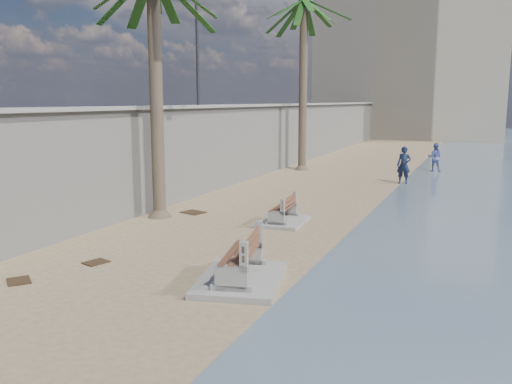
% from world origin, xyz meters
% --- Properties ---
extents(ground_plane, '(140.00, 140.00, 0.00)m').
position_xyz_m(ground_plane, '(0.00, 0.00, 0.00)').
color(ground_plane, '#937B5A').
extents(seawall, '(0.45, 70.00, 3.50)m').
position_xyz_m(seawall, '(-5.20, 20.00, 1.75)').
color(seawall, gray).
rests_on(seawall, ground_plane).
extents(wall_cap, '(0.80, 70.00, 0.12)m').
position_xyz_m(wall_cap, '(-5.20, 20.00, 3.55)').
color(wall_cap, gray).
rests_on(wall_cap, seawall).
extents(end_building, '(18.00, 12.00, 14.00)m').
position_xyz_m(end_building, '(-2.00, 52.00, 7.00)').
color(end_building, '#B7AA93').
rests_on(end_building, ground_plane).
extents(bench_near, '(2.20, 2.77, 1.03)m').
position_xyz_m(bench_near, '(0.89, 2.89, 0.45)').
color(bench_near, gray).
rests_on(bench_near, ground_plane).
extents(bench_far, '(1.48, 2.06, 0.82)m').
position_xyz_m(bench_far, '(-0.23, 8.49, 0.36)').
color(bench_far, gray).
rests_on(bench_far, ground_plane).
extents(palm_back, '(5.00, 5.00, 9.85)m').
position_xyz_m(palm_back, '(-3.79, 21.24, 8.79)').
color(palm_back, brown).
rests_on(palm_back, ground_plane).
extents(streetlight, '(0.28, 0.28, 5.12)m').
position_xyz_m(streetlight, '(-5.10, 12.00, 6.64)').
color(streetlight, '#2D2D33').
rests_on(streetlight, wall_cap).
extents(person_a, '(0.74, 0.53, 1.97)m').
position_xyz_m(person_a, '(2.08, 18.27, 0.98)').
color(person_a, '#131C35').
rests_on(person_a, ground_plane).
extents(person_b, '(0.83, 0.64, 1.69)m').
position_xyz_m(person_b, '(3.00, 23.42, 0.85)').
color(person_b, '#5464AD').
rests_on(person_b, ground_plane).
extents(debris_b, '(0.73, 0.71, 0.03)m').
position_xyz_m(debris_b, '(-3.45, 1.09, 0.01)').
color(debris_b, '#382616').
rests_on(debris_b, ground_plane).
extents(debris_c, '(0.89, 0.79, 0.03)m').
position_xyz_m(debris_c, '(-3.58, 8.77, 0.01)').
color(debris_c, '#382616').
rests_on(debris_c, ground_plane).
extents(debris_d, '(0.56, 0.63, 0.03)m').
position_xyz_m(debris_d, '(-2.83, 2.81, 0.01)').
color(debris_d, '#382616').
rests_on(debris_d, ground_plane).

